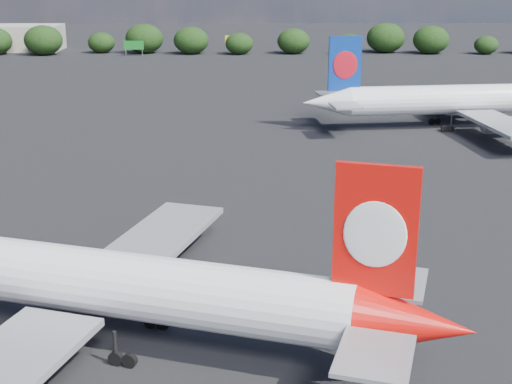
{
  "coord_description": "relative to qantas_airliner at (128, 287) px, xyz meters",
  "views": [
    {
      "loc": [
        14.97,
        -43.38,
        25.43
      ],
      "look_at": [
        16.0,
        12.0,
        8.0
      ],
      "focal_mm": 50.0,
      "sensor_mm": 36.0,
      "label": 1
    }
  ],
  "objects": [
    {
      "name": "china_southern_airliner",
      "position": [
        41.73,
        70.75,
        0.22
      ],
      "size": [
        46.75,
        44.51,
        15.24
      ],
      "color": "white",
      "rests_on": "ground"
    },
    {
      "name": "horizon_treeline",
      "position": [
        2.13,
        178.95,
        -0.41
      ],
      "size": [
        203.67,
        14.59,
        9.26
      ],
      "color": "black",
      "rests_on": "ground"
    },
    {
      "name": "highway_sign",
      "position": [
        -24.96,
        174.41,
        -1.3
      ],
      "size": [
        6.0,
        0.3,
        4.5
      ],
      "color": "#14681F",
      "rests_on": "ground"
    },
    {
      "name": "qantas_airliner",
      "position": [
        0.0,
        0.0,
        0.0
      ],
      "size": [
        43.61,
        41.85,
        14.54
      ],
      "color": "white",
      "rests_on": "ground"
    },
    {
      "name": "ground",
      "position": [
        -6.96,
        58.41,
        -4.43
      ],
      "size": [
        500.0,
        500.0,
        0.0
      ],
      "primitive_type": "plane",
      "color": "black",
      "rests_on": "ground"
    },
    {
      "name": "billboard_yellow",
      "position": [
        5.04,
        180.41,
        -0.56
      ],
      "size": [
        5.0,
        0.3,
        5.5
      ],
      "color": "gold",
      "rests_on": "ground"
    }
  ]
}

